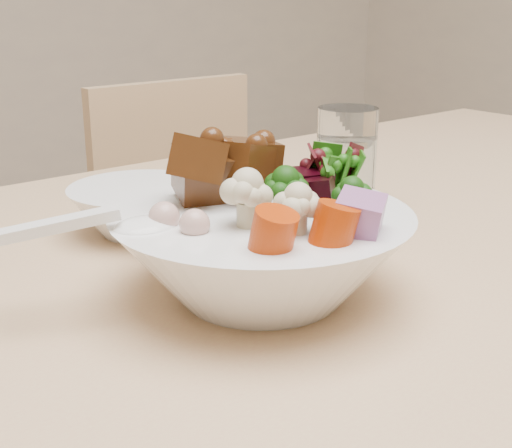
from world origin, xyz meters
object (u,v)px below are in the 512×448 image
chair_far (205,261)px  food_bowl (263,247)px  side_bowl (141,210)px  water_glass (346,163)px  dining_table (376,285)px

chair_far → food_bowl: (-0.32, -0.69, 0.31)m
chair_far → side_bowl: size_ratio=5.18×
side_bowl → water_glass: bearing=-11.9°
chair_far → food_bowl: food_bowl is taller
side_bowl → chair_far: bearing=54.7°
dining_table → chair_far: size_ratio=2.02×
dining_table → chair_far: chair_far is taller
water_glass → food_bowl: bearing=-144.8°
dining_table → chair_far: (0.11, 0.61, -0.19)m
food_bowl → side_bowl: size_ratio=1.66×
chair_far → food_bowl: size_ratio=3.13×
dining_table → water_glass: size_ratio=13.26×
water_glass → side_bowl: size_ratio=0.79×
chair_far → water_glass: (-0.10, -0.54, 0.32)m
food_bowl → side_bowl: bearing=94.9°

